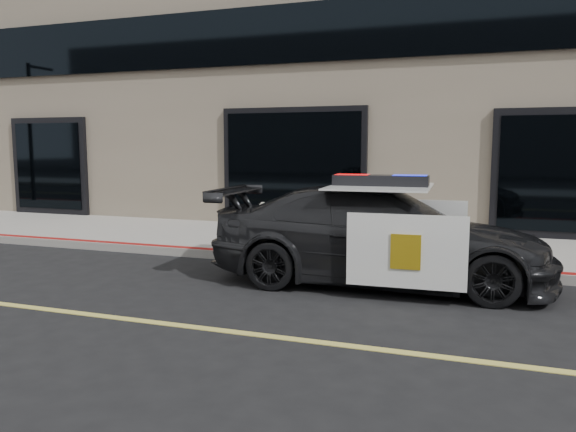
% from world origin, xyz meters
% --- Properties ---
extents(ground, '(120.00, 120.00, 0.00)m').
position_xyz_m(ground, '(0.00, 0.00, 0.00)').
color(ground, black).
rests_on(ground, ground).
extents(sidewalk_n, '(60.00, 3.50, 0.15)m').
position_xyz_m(sidewalk_n, '(0.00, 5.25, 0.07)').
color(sidewalk_n, gray).
rests_on(sidewalk_n, ground).
extents(police_car, '(2.46, 5.02, 1.59)m').
position_xyz_m(police_car, '(1.79, 2.70, 0.71)').
color(police_car, black).
rests_on(police_car, ground).
extents(fire_hydrant, '(0.37, 0.51, 0.81)m').
position_xyz_m(fire_hydrant, '(-0.68, 4.26, 0.53)').
color(fire_hydrant, white).
rests_on(fire_hydrant, sidewalk_n).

